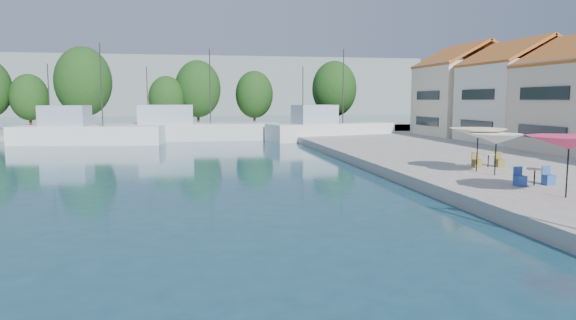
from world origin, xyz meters
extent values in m
cube|color=gray|center=(-8.00, 67.00, 0.30)|extent=(90.00, 16.00, 0.60)
cube|color=gray|center=(-30.00, 160.00, 8.00)|extent=(180.00, 40.00, 16.00)
cube|color=gray|center=(40.00, 180.00, 6.00)|extent=(140.00, 40.00, 12.00)
cube|color=silver|center=(24.00, 42.00, 4.10)|extent=(8.00, 8.50, 7.00)
pyramid|color=#AF5E27|center=(24.00, 42.00, 9.40)|extent=(8.40, 8.80, 1.80)
cube|color=beige|center=(24.00, 51.00, 4.35)|extent=(8.60, 8.50, 7.50)
pyramid|color=#AF5E27|center=(24.00, 51.00, 9.90)|extent=(9.00, 8.80, 1.80)
cube|color=white|center=(-14.60, 53.71, 0.70)|extent=(14.67, 5.48, 2.20)
cube|color=#96A7B9|center=(-16.73, 53.97, 2.80)|extent=(4.62, 3.38, 2.00)
cylinder|color=#2D2D2D|center=(-13.18, 53.53, 5.80)|extent=(0.12, 0.12, 8.00)
cylinder|color=#2D2D2D|center=(-18.15, 54.15, 4.80)|extent=(0.10, 0.10, 6.00)
cube|color=silver|center=(-4.46, 57.55, 0.70)|extent=(18.94, 5.02, 2.20)
cube|color=#96A7B9|center=(-7.30, 57.57, 2.80)|extent=(5.70, 3.81, 2.00)
cylinder|color=#2D2D2D|center=(-2.57, 57.54, 5.80)|extent=(0.12, 0.12, 8.00)
cylinder|color=#2D2D2D|center=(-9.19, 57.58, 4.80)|extent=(0.10, 0.10, 6.00)
cube|color=silver|center=(10.35, 54.71, 0.70)|extent=(14.72, 7.49, 2.20)
cube|color=#96A7B9|center=(8.30, 54.12, 2.80)|extent=(4.90, 3.92, 2.00)
cylinder|color=#2D2D2D|center=(11.72, 55.10, 5.80)|extent=(0.12, 0.12, 8.00)
cylinder|color=#2D2D2D|center=(6.93, 53.72, 4.80)|extent=(0.10, 0.10, 6.00)
cylinder|color=#3F2B19|center=(-24.91, 71.41, 2.16)|extent=(0.36, 0.36, 3.12)
ellipsoid|color=#1A3811|center=(-24.91, 71.41, 4.66)|extent=(4.74, 4.74, 5.93)
cylinder|color=#3F2B19|center=(-17.96, 69.75, 2.91)|extent=(0.36, 0.36, 4.62)
ellipsoid|color=#1A3811|center=(-17.96, 69.75, 6.61)|extent=(7.02, 7.02, 8.78)
cylinder|color=#3F2B19|center=(-7.76, 69.10, 2.11)|extent=(0.36, 0.36, 3.02)
ellipsoid|color=#1A3811|center=(-7.76, 69.10, 4.53)|extent=(4.60, 4.60, 5.74)
cylinder|color=#3F2B19|center=(-3.73, 70.49, 2.59)|extent=(0.36, 0.36, 3.98)
ellipsoid|color=#1A3811|center=(-3.73, 70.49, 5.78)|extent=(6.05, 6.05, 7.56)
cylinder|color=#3F2B19|center=(3.99, 71.97, 2.32)|extent=(0.36, 0.36, 3.43)
ellipsoid|color=#1A3811|center=(3.99, 71.97, 5.06)|extent=(5.21, 5.21, 6.52)
cylinder|color=#3F2B19|center=(14.81, 69.67, 2.61)|extent=(0.36, 0.36, 4.03)
ellipsoid|color=#1A3811|center=(14.81, 69.67, 5.84)|extent=(6.13, 6.13, 7.66)
cylinder|color=black|center=(9.58, 17.93, 1.79)|extent=(0.06, 0.06, 2.38)
cone|color=#E63061|center=(9.58, 17.93, 2.73)|extent=(3.26, 3.26, 0.50)
cylinder|color=black|center=(10.27, 23.77, 1.64)|extent=(0.06, 0.06, 2.08)
cone|color=white|center=(10.27, 23.77, 2.43)|extent=(2.64, 2.64, 0.50)
cylinder|color=black|center=(10.15, 25.26, 1.74)|extent=(0.06, 0.06, 2.27)
cone|color=#F8ECC0|center=(10.15, 25.26, 2.62)|extent=(2.98, 2.98, 0.50)
cylinder|color=black|center=(10.21, 20.67, 0.97)|extent=(0.06, 0.06, 0.74)
cylinder|color=#B9AF88|center=(10.21, 20.67, 1.34)|extent=(0.70, 0.70, 0.04)
cube|color=#2851A2|center=(10.91, 20.67, 0.83)|extent=(0.42, 0.42, 0.46)
cube|color=#2851A2|center=(9.51, 20.67, 0.83)|extent=(0.42, 0.42, 0.46)
cylinder|color=black|center=(11.67, 26.62, 0.97)|extent=(0.06, 0.06, 0.74)
cylinder|color=#B9AF88|center=(11.67, 26.62, 1.34)|extent=(0.70, 0.70, 0.04)
cube|color=brown|center=(12.37, 26.62, 0.83)|extent=(0.42, 0.42, 0.46)
cube|color=brown|center=(10.97, 26.62, 0.83)|extent=(0.42, 0.42, 0.46)
camera|label=1|loc=(-4.55, 0.74, 4.37)|focal=32.00mm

